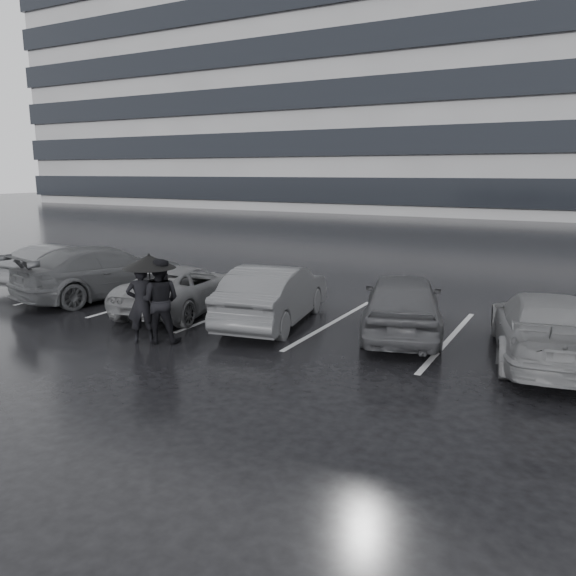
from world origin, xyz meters
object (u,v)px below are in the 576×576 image
(car_west_b, at_px, (182,288))
(pedestrian_right, at_px, (160,301))
(pedestrian_left, at_px, (141,304))
(car_main, at_px, (402,303))
(car_west_c, at_px, (105,272))
(car_east, at_px, (546,327))
(car_west_a, at_px, (274,294))
(car_west_d, at_px, (60,264))

(car_west_b, relative_size, pedestrian_right, 2.39)
(pedestrian_left, xyz_separation_m, pedestrian_right, (0.33, 0.21, 0.06))
(car_main, bearing_deg, car_west_c, -14.15)
(car_east, distance_m, pedestrian_left, 8.16)
(car_west_a, xyz_separation_m, car_west_c, (-5.76, 0.16, 0.03))
(car_west_a, height_order, car_west_d, car_west_a)
(car_west_a, bearing_deg, car_west_d, -16.29)
(car_east, bearing_deg, car_west_b, -9.60)
(car_main, distance_m, car_west_c, 8.76)
(car_west_a, height_order, car_west_b, car_west_a)
(car_main, height_order, car_east, car_main)
(pedestrian_right, bearing_deg, car_main, -168.80)
(car_west_d, relative_size, pedestrian_right, 2.15)
(car_west_b, relative_size, car_west_c, 0.84)
(pedestrian_left, relative_size, pedestrian_right, 0.94)
(car_west_d, xyz_separation_m, pedestrian_right, (7.17, -3.38, 0.26))
(car_west_c, bearing_deg, car_west_b, -170.13)
(pedestrian_right, bearing_deg, car_west_c, -54.29)
(car_east, bearing_deg, car_west_c, -11.01)
(car_west_d, height_order, pedestrian_right, pedestrian_right)
(car_west_a, distance_m, pedestrian_right, 2.84)
(car_main, xyz_separation_m, car_west_c, (-8.76, -0.36, 0.03))
(car_main, relative_size, pedestrian_right, 2.32)
(car_west_b, bearing_deg, pedestrian_right, 108.70)
(car_west_d, bearing_deg, pedestrian_right, 153.97)
(car_west_a, xyz_separation_m, pedestrian_left, (-1.69, -2.68, 0.14))
(car_west_c, distance_m, car_east, 11.71)
(pedestrian_right, bearing_deg, car_west_a, -142.22)
(car_west_c, xyz_separation_m, pedestrian_left, (4.06, -2.85, 0.10))
(car_west_a, height_order, pedestrian_right, pedestrian_right)
(pedestrian_right, bearing_deg, car_east, 176.47)
(car_west_d, relative_size, car_east, 0.85)
(pedestrian_left, height_order, pedestrian_right, pedestrian_right)
(car_west_b, bearing_deg, car_west_c, -15.40)
(car_main, bearing_deg, car_west_d, -18.40)
(car_west_c, relative_size, car_west_d, 1.32)
(car_west_a, distance_m, car_west_b, 2.77)
(car_west_a, xyz_separation_m, car_west_b, (-2.76, -0.05, -0.11))
(car_west_b, bearing_deg, car_west_a, 169.85)
(car_main, distance_m, pedestrian_right, 5.30)
(car_west_a, bearing_deg, car_east, 171.23)
(car_east, bearing_deg, pedestrian_left, 9.40)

